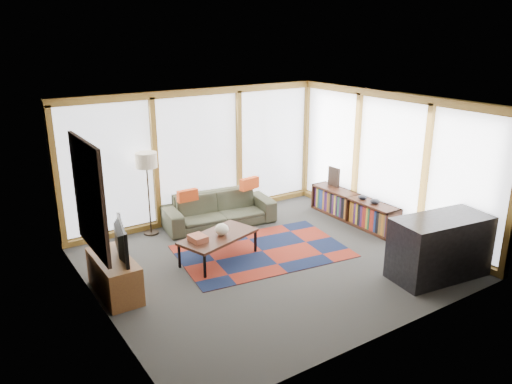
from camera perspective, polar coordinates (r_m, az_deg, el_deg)
ground at (r=8.33m, az=1.53°, el=-7.93°), size 5.50×5.50×0.00m
room_envelope at (r=8.50m, az=2.19°, el=3.68°), size 5.52×5.02×2.62m
rug at (r=8.68m, az=0.73°, el=-6.77°), size 3.05×2.18×0.01m
sofa at (r=9.75m, az=-4.26°, el=-2.00°), size 2.23×1.12×0.62m
pillow_left at (r=9.30m, az=-7.82°, el=-0.39°), size 0.39×0.12×0.22m
pillow_right at (r=9.90m, az=-0.76°, el=0.98°), size 0.43×0.19×0.23m
floor_lamp at (r=9.34m, az=-12.18°, el=-0.23°), size 0.39×0.39×1.56m
coffee_table at (r=8.33m, az=-4.30°, el=-6.34°), size 1.44×1.01×0.44m
book_stack at (r=8.04m, az=-6.66°, el=-5.28°), size 0.26×0.31×0.10m
vase at (r=8.21m, az=-3.93°, el=-4.28°), size 0.26×0.26×0.20m
bookshelf at (r=10.09m, az=11.04°, el=-1.86°), size 0.39×2.14×0.53m
bowl_a at (r=9.62m, az=13.44°, el=-1.04°), size 0.19×0.19×0.09m
bowl_b at (r=9.82m, az=12.09°, el=-0.58°), size 0.18×0.18×0.09m
shelf_picture at (r=10.49m, az=8.89°, el=1.73°), size 0.05×0.31×0.40m
tv_console at (r=7.55m, az=-15.88°, el=-9.21°), size 0.47×1.13×0.57m
television at (r=7.32m, az=-15.67°, el=-5.39°), size 0.31×0.90×0.51m
bar_counter at (r=8.18m, az=20.26°, el=-5.93°), size 1.60×0.91×0.96m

